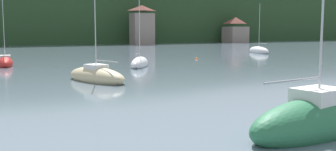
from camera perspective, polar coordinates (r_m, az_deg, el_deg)
The scene contains 9 objects.
wooded_hillside at distance 141.75m, azimuth -16.34°, elevation 7.19°, with size 352.00×56.85×39.13m.
shore_building_west at distance 109.06m, azimuth -3.71°, elevation 7.12°, with size 6.04×4.52×10.51m.
shore_building_westcentral at distance 125.28m, azimuth 9.57°, elevation 6.38°, with size 6.53×6.09×7.77m.
sailboat_mid_0 at distance 17.46m, azimuth 20.55°, elevation -5.97°, with size 7.82×3.45×12.08m.
sailboat_far_2 at distance 45.08m, azimuth -4.05°, elevation 1.71°, with size 4.69×6.16×7.88m.
sailboat_far_4 at distance 72.17m, azimuth 12.78°, elevation 3.44°, with size 3.11×6.68×9.05m.
sailboat_mid_5 at distance 32.85m, azimuth -10.16°, elevation -0.12°, with size 4.29×7.24×8.90m.
sailboat_far_6 at distance 49.53m, azimuth -22.15°, elevation 1.72°, with size 2.11×5.86×9.21m.
mooring_buoy_far at distance 56.15m, azimuth 4.10°, elevation 2.33°, with size 0.44×0.44×0.44m, color orange.
Camera 1 is at (-11.13, 29.40, 4.24)m, focal length 42.83 mm.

